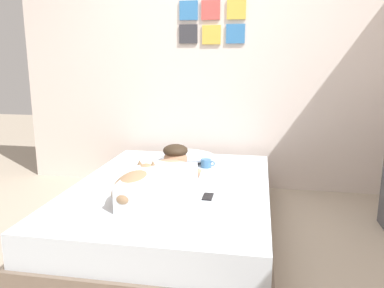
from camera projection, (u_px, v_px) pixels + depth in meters
name	position (u px, v px, depth m)	size (l,w,h in m)	color
ground_plane	(180.00, 257.00, 2.59)	(12.05, 12.05, 0.00)	tan
back_wall	(212.00, 65.00, 3.87)	(4.03, 0.12, 2.50)	silver
bed	(172.00, 208.00, 2.96)	(1.50, 2.07, 0.38)	#726051
pillow	(188.00, 156.00, 3.55)	(0.52, 0.32, 0.11)	silver
person_lying	(165.00, 178.00, 2.73)	(0.43, 0.92, 0.27)	silver
dog	(136.00, 186.00, 2.56)	(0.26, 0.57, 0.21)	#9E7A56
coffee_cup	(206.00, 163.00, 3.36)	(0.12, 0.09, 0.07)	teal
cell_phone	(208.00, 197.00, 2.64)	(0.07, 0.14, 0.01)	black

